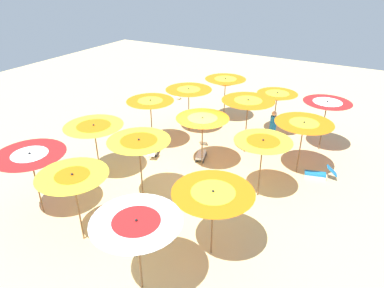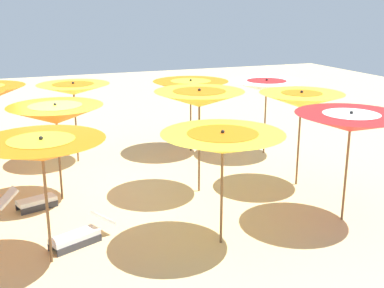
% 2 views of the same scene
% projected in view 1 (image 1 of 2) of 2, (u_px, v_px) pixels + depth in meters
% --- Properties ---
extents(ground, '(41.74, 41.74, 0.04)m').
position_uv_depth(ground, '(198.00, 173.00, 14.32)').
color(ground, '#D1B57F').
extents(beach_umbrella_0, '(2.14, 2.14, 2.38)m').
position_uv_depth(beach_umbrella_0, '(225.00, 83.00, 18.18)').
color(beach_umbrella_0, brown).
rests_on(beach_umbrella_0, ground).
extents(beach_umbrella_1, '(2.27, 2.27, 2.28)m').
position_uv_depth(beach_umbrella_1, '(189.00, 92.00, 16.97)').
color(beach_umbrella_1, brown).
rests_on(beach_umbrella_1, ground).
extents(beach_umbrella_2, '(2.12, 2.12, 2.31)m').
position_uv_depth(beach_umbrella_2, '(150.00, 104.00, 15.47)').
color(beach_umbrella_2, brown).
rests_on(beach_umbrella_2, ground).
extents(beach_umbrella_3, '(2.27, 2.27, 2.23)m').
position_uv_depth(beach_umbrella_3, '(94.00, 130.00, 13.29)').
color(beach_umbrella_3, brown).
rests_on(beach_umbrella_3, ground).
extents(beach_umbrella_4, '(2.25, 2.25, 2.36)m').
position_uv_depth(beach_umbrella_4, '(31.00, 159.00, 11.05)').
color(beach_umbrella_4, brown).
rests_on(beach_umbrella_4, ground).
extents(beach_umbrella_5, '(1.93, 1.93, 2.22)m').
position_uv_depth(beach_umbrella_5, '(277.00, 97.00, 16.65)').
color(beach_umbrella_5, brown).
rests_on(beach_umbrella_5, ground).
extents(beach_umbrella_6, '(2.28, 2.28, 2.54)m').
position_uv_depth(beach_umbrella_6, '(248.00, 105.00, 14.86)').
color(beach_umbrella_6, brown).
rests_on(beach_umbrella_6, ground).
extents(beach_umbrella_7, '(2.12, 2.12, 2.30)m').
position_uv_depth(beach_umbrella_7, '(202.00, 123.00, 13.80)').
color(beach_umbrella_7, brown).
rests_on(beach_umbrella_7, ground).
extents(beach_umbrella_8, '(2.11, 2.11, 2.53)m').
position_uv_depth(beach_umbrella_8, '(139.00, 145.00, 11.52)').
color(beach_umbrella_8, brown).
rests_on(beach_umbrella_8, ground).
extents(beach_umbrella_9, '(2.05, 2.05, 2.41)m').
position_uv_depth(beach_umbrella_9, '(73.00, 180.00, 9.87)').
color(beach_umbrella_9, brown).
rests_on(beach_umbrella_9, ground).
extents(beach_umbrella_10, '(2.08, 2.08, 2.37)m').
position_uv_depth(beach_umbrella_10, '(327.00, 106.00, 15.16)').
color(beach_umbrella_10, brown).
rests_on(beach_umbrella_10, ground).
extents(beach_umbrella_11, '(2.25, 2.25, 2.28)m').
position_uv_depth(beach_umbrella_11, '(303.00, 128.00, 13.44)').
color(beach_umbrella_11, brown).
rests_on(beach_umbrella_11, ground).
extents(beach_umbrella_12, '(2.02, 2.02, 2.32)m').
position_uv_depth(beach_umbrella_12, '(263.00, 145.00, 11.94)').
color(beach_umbrella_12, brown).
rests_on(beach_umbrella_12, ground).
extents(beach_umbrella_13, '(2.28, 2.28, 2.24)m').
position_uv_depth(beach_umbrella_13, '(213.00, 198.00, 9.43)').
color(beach_umbrella_13, brown).
rests_on(beach_umbrella_13, ground).
extents(beach_umbrella_14, '(2.23, 2.23, 2.29)m').
position_uv_depth(beach_umbrella_14, '(137.00, 226.00, 8.29)').
color(beach_umbrella_14, brown).
rests_on(beach_umbrella_14, ground).
extents(lounger_0, '(0.82, 1.34, 0.52)m').
position_uv_depth(lounger_0, '(154.00, 149.00, 15.68)').
color(lounger_0, '#333338').
rests_on(lounger_0, ground).
extents(lounger_1, '(1.24, 0.61, 0.61)m').
position_uv_depth(lounger_1, '(318.00, 174.00, 13.84)').
color(lounger_1, silver).
rests_on(lounger_1, ground).
extents(lounger_2, '(0.72, 1.32, 0.61)m').
position_uv_depth(lounger_2, '(202.00, 153.00, 15.36)').
color(lounger_2, '#333338').
rests_on(lounger_2, ground).
extents(beachgoer_0, '(0.30, 0.30, 1.83)m').
position_uv_depth(beachgoer_0, '(273.00, 129.00, 15.79)').
color(beachgoer_0, '#D8A87F').
rests_on(beachgoer_0, ground).
extents(beach_ball, '(0.33, 0.33, 0.33)m').
position_uv_depth(beach_ball, '(178.00, 97.00, 22.00)').
color(beach_ball, white).
rests_on(beach_ball, ground).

